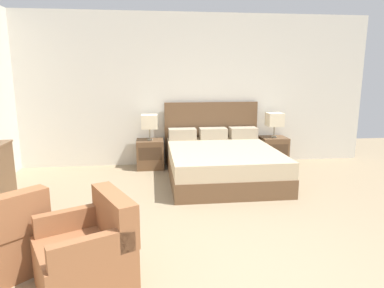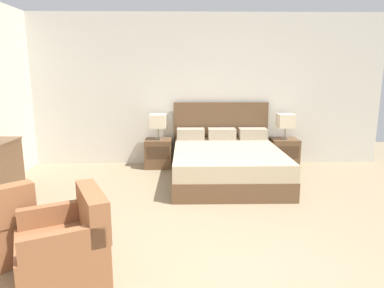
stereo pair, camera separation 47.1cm
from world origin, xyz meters
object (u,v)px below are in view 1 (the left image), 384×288
Objects in this scene: table_lamp_left at (149,122)px; armchair_companion at (89,255)px; nightstand_left at (150,154)px; bed at (221,161)px; nightstand_right at (273,151)px; table_lamp_right at (275,120)px.

table_lamp_left is 0.51× the size of armchair_companion.
armchair_companion is (-0.49, -3.56, 0.02)m from nightstand_left.
bed is 4.59× the size of table_lamp_left.
nightstand_right is at bearing 0.00° from nightstand_left.
table_lamp_left is at bearing 90.00° from nightstand_left.
nightstand_left is 1.00× the size of nightstand_right.
table_lamp_right is 4.58m from armchair_companion.
table_lamp_left and table_lamp_right have the same top height.
table_lamp_left reaches higher than nightstand_left.
table_lamp_left is 3.64m from armchair_companion.
nightstand_right is (1.17, 0.76, -0.03)m from bed.
armchair_companion is at bearing -120.70° from bed.
nightstand_left and nightstand_right have the same top height.
armchair_companion is (-2.83, -3.56, -0.58)m from table_lamp_right.
bed is at bearing -147.10° from table_lamp_right.
armchair_companion is (-1.66, -2.80, -0.01)m from bed.
nightstand_right is at bearing -90.00° from table_lamp_right.
armchair_companion reaches higher than nightstand_left.
armchair_companion is (-2.83, -3.56, 0.02)m from nightstand_right.
bed is 1.39m from nightstand_left.
armchair_companion reaches higher than nightstand_right.
bed reaches higher than table_lamp_right.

